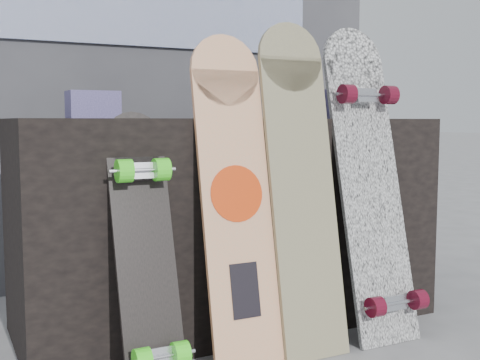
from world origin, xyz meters
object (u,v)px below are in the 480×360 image
longboard_celtic (301,176)px  longboard_cascadia (370,175)px  vendor_table (228,221)px  longboard_geisha (235,189)px  skateboard_dark (146,245)px

longboard_celtic → longboard_cascadia: bearing=2.7°
vendor_table → longboard_celtic: bearing=-75.0°
longboard_geisha → skateboard_dark: (-0.31, -0.03, -0.15)m
vendor_table → longboard_celtic: (0.10, -0.37, 0.20)m
longboard_geisha → longboard_cascadia: longboard_cascadia is taller
longboard_geisha → skateboard_dark: 0.35m
longboard_cascadia → skateboard_dark: (-0.86, -0.03, -0.18)m
longboard_geisha → longboard_cascadia: bearing=0.1°
vendor_table → longboard_geisha: bearing=-112.2°
vendor_table → longboard_celtic: 0.43m
vendor_table → longboard_cascadia: 0.57m
longboard_geisha → skateboard_dark: size_ratio=1.31×
vendor_table → skateboard_dark: skateboard_dark is taller
longboard_geisha → longboard_celtic: 0.25m
vendor_table → longboard_geisha: size_ratio=1.48×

